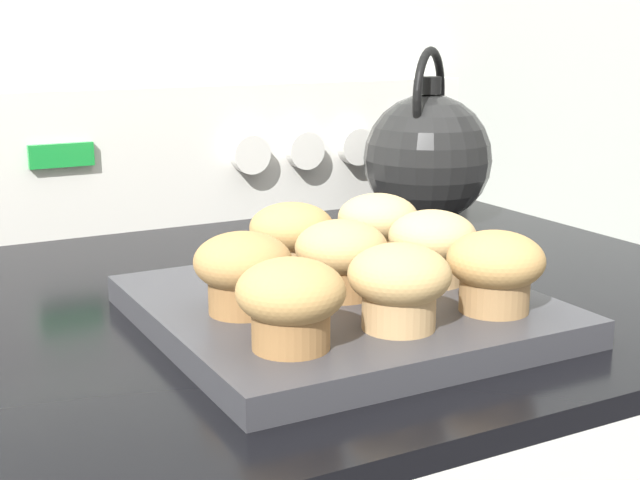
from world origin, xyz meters
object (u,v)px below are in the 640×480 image
Objects in this scene: tea_kettle at (428,156)px; muffin_r0_c2 at (495,268)px; muffin_r1_c0 at (243,270)px; muffin_r1_c1 at (341,256)px; muffin_r0_c0 at (291,301)px; muffin_r2_c2 at (378,224)px; muffin_r1_c2 at (432,244)px; muffin_r2_c1 at (292,235)px; muffin_r0_c1 at (399,283)px; muffin_pan at (341,310)px.

muffin_r0_c2 is at bearing -118.13° from tea_kettle.
muffin_r1_c0 is 1.00× the size of muffin_r1_c1.
muffin_r2_c2 is at bearing 44.25° from muffin_r0_c0.
tea_kettle reaches higher than muffin_r0_c2.
muffin_r0_c2 is (0.17, -0.00, 0.00)m from muffin_r0_c0.
muffin_r1_c0 and muffin_r1_c2 have the same top height.
muffin_r0_c0 and muffin_r2_c1 have the same top height.
muffin_r0_c2 is at bearing -91.00° from muffin_r2_c2.
muffin_r0_c0 is 0.12m from muffin_r1_c1.
muffin_r0_c2 is 0.09m from muffin_r1_c2.
muffin_r0_c0 is 0.09m from muffin_r0_c1.
muffin_r1_c2 is 0.35m from tea_kettle.
muffin_pan is at bearing 44.44° from muffin_r0_c0.
muffin_r2_c1 is (-0.00, 0.08, 0.00)m from muffin_r1_c1.
muffin_r2_c1 is 0.09m from muffin_r2_c2.
muffin_r0_c0 is 0.19m from muffin_r1_c2.
muffin_r2_c1 is (0.08, 0.08, 0.00)m from muffin_r1_c0.
muffin_r1_c1 is at bearing -88.15° from muffin_r2_c1.
muffin_r1_c1 and muffin_r2_c2 have the same top height.
tea_kettle is at bearing 45.10° from muffin_r1_c1.
muffin_r1_c2 is 1.00× the size of muffin_r2_c1.
muffin_r0_c2 is (0.08, -0.09, 0.04)m from muffin_pan.
muffin_r2_c1 is (-0.09, 0.09, 0.00)m from muffin_r1_c2.
muffin_r2_c1 is at bearing -144.86° from tea_kettle.
muffin_r0_c1 is 1.00× the size of muffin_r0_c2.
muffin_r1_c1 and muffin_r1_c2 have the same top height.
muffin_r2_c1 is 0.35× the size of tea_kettle.
muffin_r0_c2 is 0.19m from muffin_r1_c0.
muffin_r1_c2 reaches higher than muffin_pan.
muffin_r1_c2 is at bearing 88.08° from muffin_r0_c2.
muffin_pan is at bearing 134.35° from muffin_r0_c2.
muffin_r0_c2 is 0.17m from muffin_r2_c2.
muffin_r0_c2 is 1.00× the size of muffin_r1_c2.
tea_kettle is (0.28, 0.37, 0.03)m from muffin_r0_c1.
muffin_r1_c2 is (0.17, -0.00, 0.00)m from muffin_r1_c0.
muffin_r0_c2 is 0.19m from muffin_r2_c1.
muffin_r0_c2 is at bearing -46.80° from muffin_r1_c1.
muffin_r1_c0 is at bearing 133.80° from muffin_r0_c1.
muffin_pan is 4.00× the size of muffin_r0_c0.
muffin_r2_c1 is 1.00× the size of muffin_r2_c2.
tea_kettle is (0.28, 0.20, 0.03)m from muffin_r2_c1.
muffin_pan is 0.09m from muffin_r1_c0.
muffin_pan is at bearing -127.78° from muffin_r1_c1.
tea_kettle is at bearing 45.62° from muffin_r2_c2.
muffin_r0_c1 is 0.09m from muffin_r1_c1.
muffin_r0_c0 is at bearing -135.41° from muffin_r1_c1.
muffin_r1_c0 and muffin_r1_c1 have the same top height.
muffin_r2_c1 is (0.09, 0.17, 0.00)m from muffin_r0_c0.
muffin_r0_c0 reaches higher than muffin_pan.
muffin_r1_c2 is at bearing -2.02° from muffin_r1_c1.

